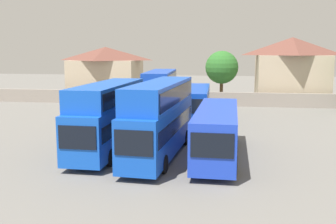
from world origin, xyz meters
TOP-DOWN VIEW (x-y plane):
  - ground at (0.00, 18.00)m, footprint 140.00×140.00m
  - depot_boundary_wall at (0.00, 24.96)m, footprint 56.00×0.50m
  - bus_1 at (-3.83, 0.28)m, footprint 2.78×11.00m
  - bus_2 at (-0.03, -0.28)m, footprint 3.18×11.97m
  - bus_3 at (3.78, -0.13)m, footprint 2.80×11.50m
  - bus_4 at (-2.63, 14.66)m, footprint 3.10×11.07m
  - bus_5 at (1.24, 14.68)m, footprint 2.75×11.79m
  - house_terrace_left at (-13.89, 31.42)m, footprint 10.32×8.27m
  - house_terrace_centre at (13.01, 30.06)m, footprint 9.77×7.90m
  - tree_behind_wall at (3.56, 27.46)m, footprint 4.41×4.41m

SIDE VIEW (x-z plane):
  - ground at x=0.00m, z-range 0.00..0.00m
  - depot_boundary_wall at x=0.00m, z-range 0.00..1.80m
  - bus_5 at x=1.24m, z-range 0.24..3.52m
  - bus_3 at x=3.78m, z-range 0.24..3.56m
  - bus_1 at x=-3.83m, z-range 0.31..5.15m
  - bus_4 at x=-2.63m, z-range 0.32..5.30m
  - bus_2 at x=-0.03m, z-range 0.32..5.35m
  - house_terrace_left at x=-13.89m, z-range 0.07..7.76m
  - house_terrace_centre at x=13.01m, z-range 0.09..9.02m
  - tree_behind_wall at x=3.56m, z-range 1.32..8.43m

